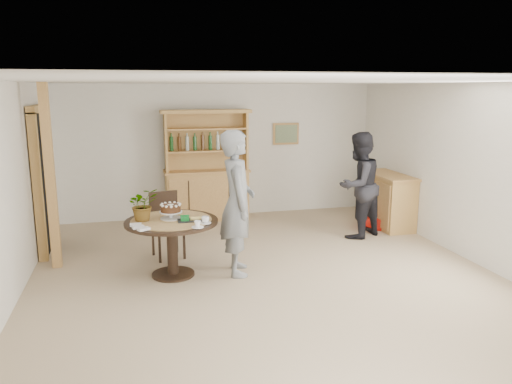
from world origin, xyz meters
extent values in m
plane|color=tan|center=(0.00, 0.00, 0.00)|extent=(7.00, 7.00, 0.00)
cube|color=white|center=(0.00, 3.50, 1.25)|extent=(6.00, 0.04, 2.50)
cube|color=white|center=(0.00, -3.50, 1.25)|extent=(6.00, 0.04, 2.50)
cube|color=white|center=(-3.00, 0.00, 1.25)|extent=(0.04, 7.00, 2.50)
cube|color=white|center=(3.00, 0.00, 1.25)|extent=(0.04, 7.00, 2.50)
cube|color=white|center=(0.00, 0.00, 2.50)|extent=(6.00, 7.00, 0.04)
cube|color=tan|center=(1.30, 3.47, 1.55)|extent=(0.52, 0.03, 0.42)
cube|color=#59724C|center=(1.30, 3.45, 1.55)|extent=(0.44, 0.02, 0.34)
cube|color=black|center=(-2.94, 2.00, 1.05)|extent=(0.10, 0.90, 2.10)
cube|color=tan|center=(-2.92, 1.50, 1.05)|extent=(0.12, 0.10, 2.10)
cube|color=tan|center=(-2.92, 2.50, 1.05)|extent=(0.12, 0.10, 2.10)
cube|color=tan|center=(-2.92, 2.00, 2.13)|extent=(0.12, 1.10, 0.10)
cube|color=tan|center=(-2.70, 1.20, 1.25)|extent=(0.12, 0.12, 2.50)
cube|color=tan|center=(-0.30, 3.24, 0.45)|extent=(1.50, 0.50, 0.90)
cube|color=tan|center=(-0.30, 3.24, 0.92)|extent=(1.56, 0.54, 0.04)
cube|color=tan|center=(-0.30, 3.34, 1.47)|extent=(1.50, 0.04, 1.06)
cube|color=tan|center=(-1.03, 3.19, 1.47)|extent=(0.04, 0.34, 1.06)
cube|color=tan|center=(0.43, 3.19, 1.47)|extent=(0.04, 0.34, 1.06)
cube|color=tan|center=(-0.30, 3.19, 1.30)|extent=(1.44, 0.32, 0.03)
cube|color=tan|center=(-0.30, 3.19, 1.70)|extent=(1.44, 0.32, 0.03)
cube|color=tan|center=(-0.30, 3.19, 2.01)|extent=(1.62, 0.40, 0.06)
cylinder|color=#194C1E|center=(-0.86, 3.19, 1.46)|extent=(0.07, 0.07, 0.28)
cylinder|color=#4C2D14|center=(-0.70, 3.19, 1.46)|extent=(0.07, 0.07, 0.28)
cylinder|color=#B2BFB2|center=(-0.54, 3.19, 1.46)|extent=(0.07, 0.07, 0.28)
cylinder|color=#194C1E|center=(-0.38, 3.19, 1.46)|extent=(0.07, 0.07, 0.28)
cylinder|color=#4C2D14|center=(-0.22, 3.19, 1.46)|extent=(0.07, 0.07, 0.28)
cylinder|color=#B2BFB2|center=(-0.06, 3.19, 1.46)|extent=(0.07, 0.07, 0.28)
cylinder|color=#194C1E|center=(0.10, 3.19, 1.46)|extent=(0.07, 0.07, 0.28)
cylinder|color=#4C2D14|center=(0.26, 3.19, 1.46)|extent=(0.07, 0.07, 0.28)
cube|color=tan|center=(2.74, 2.00, 0.45)|extent=(0.50, 1.20, 0.90)
cube|color=tan|center=(2.74, 2.00, 0.92)|extent=(0.54, 1.26, 0.04)
cylinder|color=black|center=(-1.17, 0.48, 0.73)|extent=(1.20, 1.20, 0.04)
cylinder|color=black|center=(-1.17, 0.48, 0.36)|extent=(0.14, 0.14, 0.70)
cylinder|color=black|center=(-1.17, 0.48, 0.01)|extent=(0.56, 0.56, 0.03)
cylinder|color=tan|center=(-1.17, 0.48, 0.76)|extent=(1.04, 1.04, 0.01)
cube|color=black|center=(-1.17, 1.23, 0.45)|extent=(0.50, 0.50, 0.04)
cube|color=black|center=(-1.21, 1.42, 0.70)|extent=(0.42, 0.12, 0.46)
cube|color=black|center=(-1.21, 1.42, 0.92)|extent=(0.42, 0.13, 0.05)
cube|color=black|center=(-1.31, 1.02, 0.22)|extent=(0.04, 0.04, 0.44)
cube|color=black|center=(-0.96, 1.10, 0.22)|extent=(0.03, 0.04, 0.44)
cube|color=black|center=(-1.39, 1.37, 0.22)|extent=(0.04, 0.04, 0.44)
cube|color=black|center=(-1.04, 1.45, 0.22)|extent=(0.04, 0.04, 0.44)
cylinder|color=white|center=(-1.17, 0.53, 0.77)|extent=(0.28, 0.28, 0.01)
cylinder|color=white|center=(-1.17, 0.53, 0.81)|extent=(0.05, 0.05, 0.08)
cylinder|color=white|center=(-1.17, 0.53, 0.85)|extent=(0.30, 0.30, 0.01)
cylinder|color=#4C2F15|center=(-1.17, 0.53, 0.90)|extent=(0.26, 0.26, 0.09)
cylinder|color=white|center=(-1.17, 0.53, 0.95)|extent=(0.08, 0.08, 0.01)
sphere|color=white|center=(-1.05, 0.53, 0.95)|extent=(0.04, 0.04, 0.04)
sphere|color=white|center=(-1.07, 0.59, 0.95)|extent=(0.04, 0.04, 0.04)
sphere|color=white|center=(-1.11, 0.64, 0.95)|extent=(0.04, 0.04, 0.04)
sphere|color=white|center=(-1.17, 0.65, 0.95)|extent=(0.04, 0.04, 0.04)
sphere|color=white|center=(-1.23, 0.64, 0.95)|extent=(0.04, 0.04, 0.04)
sphere|color=white|center=(-1.28, 0.59, 0.95)|extent=(0.04, 0.04, 0.04)
sphere|color=white|center=(-1.29, 0.53, 0.95)|extent=(0.04, 0.04, 0.04)
sphere|color=white|center=(-1.28, 0.47, 0.95)|extent=(0.04, 0.04, 0.04)
sphere|color=white|center=(-1.23, 0.43, 0.95)|extent=(0.04, 0.04, 0.04)
sphere|color=white|center=(-1.17, 0.41, 0.95)|extent=(0.04, 0.04, 0.04)
sphere|color=white|center=(-1.11, 0.43, 0.95)|extent=(0.04, 0.04, 0.04)
sphere|color=white|center=(-1.07, 0.47, 0.95)|extent=(0.04, 0.04, 0.04)
imported|color=#3F7233|center=(-1.52, 0.53, 0.97)|extent=(0.47, 0.44, 0.42)
cube|color=black|center=(-0.95, 0.36, 0.77)|extent=(0.30, 0.20, 0.01)
cube|color=#0C7024|center=(-1.01, 0.36, 0.80)|extent=(0.10, 0.10, 0.06)
cube|color=#0C7024|center=(-1.01, 0.36, 0.83)|extent=(0.11, 0.02, 0.01)
cylinder|color=white|center=(-0.77, 0.20, 0.76)|extent=(0.15, 0.15, 0.01)
imported|color=white|center=(-0.77, 0.20, 0.81)|extent=(0.10, 0.10, 0.08)
cylinder|color=white|center=(-0.89, 0.03, 0.76)|extent=(0.15, 0.15, 0.01)
imported|color=white|center=(-0.89, 0.03, 0.81)|extent=(0.08, 0.08, 0.07)
cube|color=white|center=(-1.62, 0.28, 0.78)|extent=(0.14, 0.08, 0.03)
cube|color=white|center=(-1.59, 0.16, 0.78)|extent=(0.16, 0.11, 0.03)
cube|color=white|center=(-1.53, 0.06, 0.78)|extent=(0.16, 0.14, 0.03)
imported|color=slate|center=(-0.32, 0.38, 0.95)|extent=(0.54, 0.75, 1.91)
imported|color=black|center=(1.93, 1.51, 0.87)|extent=(1.05, 0.97, 1.74)
cube|color=#BA1209|center=(2.50, 1.91, 0.10)|extent=(0.71, 0.61, 0.20)
cube|color=black|center=(2.50, 1.91, 0.20)|extent=(0.53, 0.26, 0.01)
camera|label=1|loc=(-1.63, -5.81, 2.42)|focal=35.00mm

